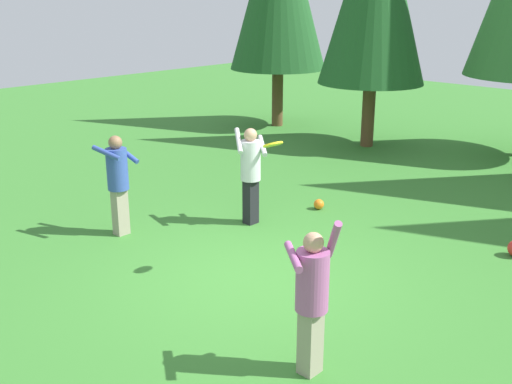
% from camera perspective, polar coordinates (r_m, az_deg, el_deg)
% --- Properties ---
extents(ground_plane, '(40.00, 40.00, 0.00)m').
position_cam_1_polar(ground_plane, '(8.68, 0.13, -8.04)').
color(ground_plane, '#387A2D').
extents(person_thrower, '(0.66, 0.66, 1.74)m').
position_cam_1_polar(person_thrower, '(6.30, 5.21, -9.20)').
color(person_thrower, gray).
rests_on(person_thrower, ground_plane).
extents(person_catcher, '(0.74, 0.72, 1.67)m').
position_cam_1_polar(person_catcher, '(10.37, -0.50, 2.26)').
color(person_catcher, black).
rests_on(person_catcher, ground_plane).
extents(person_bystander, '(0.64, 0.57, 1.66)m').
position_cam_1_polar(person_bystander, '(10.13, -12.70, 1.38)').
color(person_bystander, gray).
rests_on(person_bystander, ground_plane).
extents(frisbee, '(0.32, 0.33, 0.13)m').
position_cam_1_polar(frisbee, '(8.10, 1.58, 4.43)').
color(frisbee, yellow).
extents(ball_orange, '(0.19, 0.19, 0.19)m').
position_cam_1_polar(ball_orange, '(11.38, 5.85, -1.14)').
color(ball_orange, orange).
rests_on(ball_orange, ground_plane).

